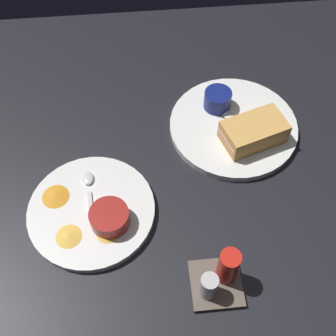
{
  "coord_description": "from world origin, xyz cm",
  "views": [
    {
      "loc": [
        16.36,
        46.81,
        74.1
      ],
      "look_at": [
        11.8,
        -0.25,
        3.0
      ],
      "focal_mm": 45.48,
      "sensor_mm": 36.0,
      "label": 1
    }
  ],
  "objects_px": {
    "sandwich_half_near": "(254,132)",
    "ramekin_light_gravy": "(109,217)",
    "ramekin_dark_sauce": "(218,99)",
    "spoon_by_dark_ramekin": "(232,119)",
    "plate_chips_companion": "(92,211)",
    "plate_sandwich_main": "(233,126)",
    "condiment_caddy": "(220,277)",
    "spoon_by_gravy_ramekin": "(89,186)"
  },
  "relations": [
    {
      "from": "sandwich_half_near",
      "to": "plate_chips_companion",
      "type": "relative_size",
      "value": 0.6
    },
    {
      "from": "plate_chips_companion",
      "to": "spoon_by_gravy_ramekin",
      "type": "height_order",
      "value": "spoon_by_gravy_ramekin"
    },
    {
      "from": "sandwich_half_near",
      "to": "ramekin_light_gravy",
      "type": "relative_size",
      "value": 1.98
    },
    {
      "from": "spoon_by_gravy_ramekin",
      "to": "spoon_by_dark_ramekin",
      "type": "bearing_deg",
      "value": -155.51
    },
    {
      "from": "spoon_by_dark_ramekin",
      "to": "ramekin_light_gravy",
      "type": "relative_size",
      "value": 1.24
    },
    {
      "from": "ramekin_light_gravy",
      "to": "condiment_caddy",
      "type": "relative_size",
      "value": 0.78
    },
    {
      "from": "plate_sandwich_main",
      "to": "spoon_by_dark_ramekin",
      "type": "xyz_separation_m",
      "value": [
        0.0,
        -0.01,
        0.01
      ]
    },
    {
      "from": "plate_sandwich_main",
      "to": "sandwich_half_near",
      "type": "bearing_deg",
      "value": 126.02
    },
    {
      "from": "plate_chips_companion",
      "to": "condiment_caddy",
      "type": "relative_size",
      "value": 2.59
    },
    {
      "from": "plate_chips_companion",
      "to": "ramekin_light_gravy",
      "type": "xyz_separation_m",
      "value": [
        -0.04,
        0.03,
        0.03
      ]
    },
    {
      "from": "plate_sandwich_main",
      "to": "sandwich_half_near",
      "type": "distance_m",
      "value": 0.06
    },
    {
      "from": "plate_sandwich_main",
      "to": "plate_chips_companion",
      "type": "height_order",
      "value": "same"
    },
    {
      "from": "plate_sandwich_main",
      "to": "ramekin_dark_sauce",
      "type": "xyz_separation_m",
      "value": [
        0.03,
        -0.06,
        0.03
      ]
    },
    {
      "from": "spoon_by_dark_ramekin",
      "to": "sandwich_half_near",
      "type": "bearing_deg",
      "value": 121.16
    },
    {
      "from": "plate_sandwich_main",
      "to": "ramekin_dark_sauce",
      "type": "distance_m",
      "value": 0.07
    },
    {
      "from": "ramekin_dark_sauce",
      "to": "spoon_by_dark_ramekin",
      "type": "height_order",
      "value": "ramekin_dark_sauce"
    },
    {
      "from": "ramekin_dark_sauce",
      "to": "ramekin_light_gravy",
      "type": "bearing_deg",
      "value": 47.48
    },
    {
      "from": "spoon_by_dark_ramekin",
      "to": "ramekin_light_gravy",
      "type": "xyz_separation_m",
      "value": [
        0.27,
        0.22,
        0.01
      ]
    },
    {
      "from": "ramekin_dark_sauce",
      "to": "plate_chips_companion",
      "type": "relative_size",
      "value": 0.25
    },
    {
      "from": "ramekin_dark_sauce",
      "to": "spoon_by_gravy_ramekin",
      "type": "distance_m",
      "value": 0.34
    },
    {
      "from": "condiment_caddy",
      "to": "plate_chips_companion",
      "type": "bearing_deg",
      "value": -36.16
    },
    {
      "from": "plate_sandwich_main",
      "to": "ramekin_light_gravy",
      "type": "height_order",
      "value": "ramekin_light_gravy"
    },
    {
      "from": "ramekin_dark_sauce",
      "to": "spoon_by_dark_ramekin",
      "type": "bearing_deg",
      "value": 121.11
    },
    {
      "from": "plate_chips_companion",
      "to": "plate_sandwich_main",
      "type": "bearing_deg",
      "value": -149.82
    },
    {
      "from": "spoon_by_gravy_ramekin",
      "to": "condiment_caddy",
      "type": "distance_m",
      "value": 0.31
    },
    {
      "from": "plate_chips_companion",
      "to": "ramekin_light_gravy",
      "type": "bearing_deg",
      "value": 140.19
    },
    {
      "from": "plate_sandwich_main",
      "to": "condiment_caddy",
      "type": "relative_size",
      "value": 2.96
    },
    {
      "from": "ramekin_dark_sauce",
      "to": "ramekin_light_gravy",
      "type": "xyz_separation_m",
      "value": [
        0.25,
        0.27,
        -0.0
      ]
    },
    {
      "from": "plate_sandwich_main",
      "to": "condiment_caddy",
      "type": "height_order",
      "value": "condiment_caddy"
    },
    {
      "from": "sandwich_half_near",
      "to": "plate_sandwich_main",
      "type": "bearing_deg",
      "value": -53.98
    },
    {
      "from": "spoon_by_dark_ramekin",
      "to": "plate_sandwich_main",
      "type": "bearing_deg",
      "value": 100.68
    },
    {
      "from": "ramekin_dark_sauce",
      "to": "plate_chips_companion",
      "type": "bearing_deg",
      "value": 40.02
    },
    {
      "from": "ramekin_dark_sauce",
      "to": "spoon_by_gravy_ramekin",
      "type": "relative_size",
      "value": 0.61
    },
    {
      "from": "plate_sandwich_main",
      "to": "ramekin_light_gravy",
      "type": "bearing_deg",
      "value": 37.65
    },
    {
      "from": "plate_sandwich_main",
      "to": "spoon_by_dark_ramekin",
      "type": "relative_size",
      "value": 3.06
    },
    {
      "from": "spoon_by_gravy_ramekin",
      "to": "ramekin_light_gravy",
      "type": "bearing_deg",
      "value": 116.74
    },
    {
      "from": "plate_chips_companion",
      "to": "ramekin_dark_sauce",
      "type": "bearing_deg",
      "value": -139.98
    },
    {
      "from": "spoon_by_dark_ramekin",
      "to": "plate_chips_companion",
      "type": "relative_size",
      "value": 0.37
    },
    {
      "from": "plate_sandwich_main",
      "to": "ramekin_light_gravy",
      "type": "distance_m",
      "value": 0.35
    },
    {
      "from": "ramekin_light_gravy",
      "to": "ramekin_dark_sauce",
      "type": "bearing_deg",
      "value": -132.52
    },
    {
      "from": "ramekin_dark_sauce",
      "to": "plate_chips_companion",
      "type": "xyz_separation_m",
      "value": [
        0.28,
        0.24,
        -0.03
      ]
    },
    {
      "from": "plate_sandwich_main",
      "to": "plate_chips_companion",
      "type": "relative_size",
      "value": 1.14
    }
  ]
}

